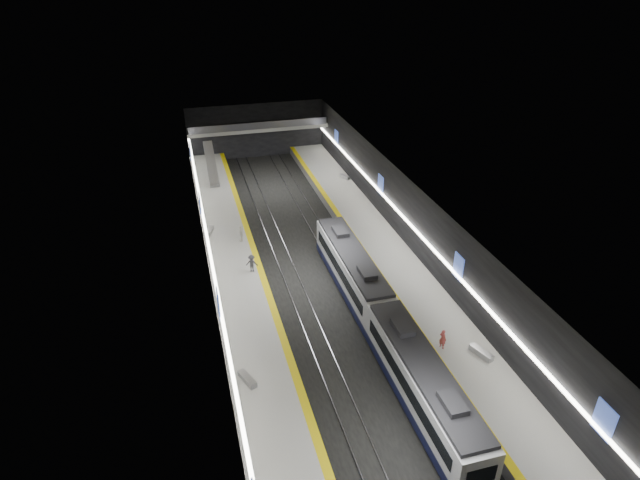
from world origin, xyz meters
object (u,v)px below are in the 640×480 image
object	(u,v)px
bench_right_far	(345,177)
passenger_left_b	(252,263)
escalator	(211,164)
bench_left_far	(210,231)
bench_left_near	(247,379)
train	(382,318)
passenger_left_a	(241,234)
passenger_right_a	(443,339)
bench_right_near	(481,353)

from	to	relation	value
bench_right_far	passenger_left_b	xyz separation A→B (m)	(-15.39, -19.53, 0.66)
escalator	bench_left_far	bearing A→B (deg)	-96.32
bench_left_near	bench_left_far	world-z (taller)	bench_left_near
train	bench_right_far	distance (m)	31.74
train	escalator	size ratio (longest dim) A/B	3.76
passenger_left_b	escalator	bearing A→B (deg)	-68.62
train	bench_left_far	bearing A→B (deg)	119.90
bench_left_far	passenger_left_a	world-z (taller)	passenger_left_a
bench_left_far	passenger_left_b	size ratio (longest dim) A/B	0.99
bench_left_near	bench_right_far	size ratio (longest dim) A/B	1.14
passenger_left_a	passenger_left_b	size ratio (longest dim) A/B	1.00
bench_right_far	passenger_right_a	bearing A→B (deg)	-116.38
bench_left_far	bench_right_far	size ratio (longest dim) A/B	1.05
escalator	bench_right_far	bearing A→B (deg)	-16.65
bench_left_far	passenger_left_b	world-z (taller)	passenger_left_b
train	passenger_right_a	xyz separation A→B (m)	(3.67, -3.23, -0.38)
escalator	bench_right_near	distance (m)	43.92
bench_left_far	bench_right_near	bearing A→B (deg)	-36.51
passenger_left_b	bench_right_near	bearing A→B (deg)	150.16
bench_left_far	train	bearing A→B (deg)	-41.89
escalator	bench_left_near	world-z (taller)	escalator
train	escalator	xyz separation A→B (m)	(-10.00, 36.01, 0.70)
bench_right_far	passenger_right_a	world-z (taller)	passenger_right_a
bench_left_far	bench_right_far	distance (m)	21.34
bench_right_far	passenger_right_a	size ratio (longest dim) A/B	0.99
train	bench_left_far	distance (m)	23.55
passenger_right_a	escalator	bearing A→B (deg)	-2.90
bench_left_near	bench_right_near	size ratio (longest dim) A/B	0.94
escalator	passenger_left_b	distance (m)	24.62
bench_left_far	passenger_left_b	xyz separation A→B (m)	(3.15, -8.95, 0.65)
escalator	passenger_left_b	bearing A→B (deg)	-86.69
escalator	passenger_right_a	xyz separation A→B (m)	(13.67, -39.24, -1.08)
train	bench_left_near	size ratio (longest dim) A/B	16.18
train	passenger_right_a	world-z (taller)	train
bench_left_far	bench_right_far	xyz separation A→B (m)	(18.53, 10.58, -0.01)
bench_right_near	bench_left_near	bearing A→B (deg)	154.68
bench_left_near	bench_right_near	distance (m)	17.43
bench_right_near	passenger_right_a	size ratio (longest dim) A/B	1.21
escalator	bench_left_far	world-z (taller)	escalator
passenger_right_a	passenger_left_a	size ratio (longest dim) A/B	0.94
bench_right_near	passenger_left_a	xyz separation A→B (m)	(-14.83, 22.41, 0.62)
passenger_left_b	bench_left_far	bearing A→B (deg)	-52.54
bench_left_far	passenger_right_a	bearing A→B (deg)	-38.69
passenger_left_a	bench_left_far	bearing A→B (deg)	-133.04
bench_left_near	bench_right_near	world-z (taller)	bench_right_near
bench_right_far	passenger_left_a	bearing A→B (deg)	-160.37
bench_left_near	passenger_left_a	xyz separation A→B (m)	(2.50, 20.52, 0.64)
train	bench_right_far	xyz separation A→B (m)	(6.81, 30.98, -1.00)
escalator	bench_right_far	xyz separation A→B (m)	(16.81, -5.02, -1.70)
passenger_left_a	passenger_left_b	world-z (taller)	passenger_left_a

